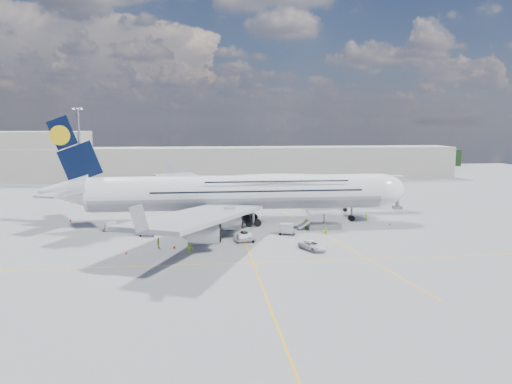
{
  "coord_description": "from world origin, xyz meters",
  "views": [
    {
      "loc": [
        -8.03,
        -94.27,
        21.58
      ],
      "look_at": [
        3.7,
        8.0,
        7.06
      ],
      "focal_mm": 35.0,
      "sensor_mm": 36.0,
      "label": 1
    }
  ],
  "objects": [
    {
      "name": "dolly_row_b",
      "position": [
        -9.91,
        0.16,
        1.14
      ],
      "size": [
        3.76,
        2.93,
        2.11
      ],
      "rotation": [
        0.0,
        0.0,
        0.4
      ],
      "color": "gray",
      "rests_on": "ground"
    },
    {
      "name": "airliner",
      "position": [
        0.26,
        10.0,
        6.87
      ],
      "size": [
        77.26,
        79.15,
        23.71
      ],
      "color": "white",
      "rests_on": "ground"
    },
    {
      "name": "crew_wing",
      "position": [
        -15.22,
        -9.03,
        0.89
      ],
      "size": [
        0.6,
        1.1,
        1.77
      ],
      "primitive_type": "imported",
      "rotation": [
        0.0,
        0.0,
        1.74
      ],
      "color": "#BADB17",
      "rests_on": "ground"
    },
    {
      "name": "taxi_line_main",
      "position": [
        0.0,
        0.0,
        0.01
      ],
      "size": [
        0.25,
        220.0,
        0.01
      ],
      "primitive_type": "cube",
      "color": "yellow",
      "rests_on": "ground"
    },
    {
      "name": "ground",
      "position": [
        0.0,
        0.0,
        0.0
      ],
      "size": [
        300.0,
        300.0,
        0.0
      ],
      "primitive_type": "plane",
      "color": "gray",
      "rests_on": "ground"
    },
    {
      "name": "catering_truck_inner",
      "position": [
        -7.93,
        25.41,
        1.79
      ],
      "size": [
        6.73,
        3.74,
        3.79
      ],
      "rotation": [
        0.0,
        0.0,
        -0.25
      ],
      "color": "gray",
      "rests_on": "ground"
    },
    {
      "name": "taxi_line_cross",
      "position": [
        0.0,
        -20.0,
        0.01
      ],
      "size": [
        120.0,
        0.25,
        0.01
      ],
      "primitive_type": "cube",
      "color": "yellow",
      "rests_on": "ground"
    },
    {
      "name": "crew_loader",
      "position": [
        15.98,
        -2.73,
        0.81
      ],
      "size": [
        1.0,
        0.95,
        1.62
      ],
      "primitive_type": "imported",
      "rotation": [
        0.0,
        0.0,
        -0.6
      ],
      "color": "#E8FF1A",
      "rests_on": "ground"
    },
    {
      "name": "crew_nose",
      "position": [
        28.45,
        10.24,
        0.8
      ],
      "size": [
        0.66,
        0.69,
        1.59
      ],
      "primitive_type": "imported",
      "rotation": [
        0.0,
        0.0,
        0.91
      ],
      "color": "#C9FF1A",
      "rests_on": "ground"
    },
    {
      "name": "dolly_row_a",
      "position": [
        -18.11,
        0.43,
        0.99
      ],
      "size": [
        3.1,
        1.96,
        1.83
      ],
      "rotation": [
        0.0,
        0.0,
        -0.15
      ],
      "color": "gray",
      "rests_on": "ground"
    },
    {
      "name": "crew_tug",
      "position": [
        -9.83,
        -13.06,
        0.96
      ],
      "size": [
        1.29,
        0.82,
        1.92
      ],
      "primitive_type": "imported",
      "rotation": [
        0.0,
        0.0,
        0.09
      ],
      "color": "#A8E918",
      "rests_on": "ground"
    },
    {
      "name": "terminal",
      "position": [
        0.0,
        95.0,
        6.0
      ],
      "size": [
        180.0,
        16.0,
        12.0
      ],
      "primitive_type": "cube",
      "color": "#B2AD9E",
      "rests_on": "ground"
    },
    {
      "name": "dolly_back",
      "position": [
        -25.75,
        5.84,
        1.02
      ],
      "size": [
        3.36,
        2.53,
        1.89
      ],
      "rotation": [
        0.0,
        0.0,
        0.36
      ],
      "color": "gray",
      "rests_on": "ground"
    },
    {
      "name": "jet_bridge",
      "position": [
        29.81,
        20.94,
        6.85
      ],
      "size": [
        18.8,
        12.1,
        8.5
      ],
      "color": "#B7B7BC",
      "rests_on": "ground"
    },
    {
      "name": "cone_tail",
      "position": [
        -36.09,
        16.38,
        0.29
      ],
      "size": [
        0.47,
        0.47,
        0.59
      ],
      "color": "#E2420B",
      "rests_on": "ground"
    },
    {
      "name": "cone_wing_right_inner",
      "position": [
        -12.49,
        -9.69,
        0.29
      ],
      "size": [
        0.48,
        0.48,
        0.61
      ],
      "color": "#E2420B",
      "rests_on": "ground"
    },
    {
      "name": "light_mast",
      "position": [
        -40.0,
        45.0,
        13.21
      ],
      "size": [
        3.0,
        0.7,
        25.5
      ],
      "color": "gray",
      "rests_on": "ground"
    },
    {
      "name": "baggage_tug",
      "position": [
        0.02,
        -5.18,
        0.73
      ],
      "size": [
        2.9,
        2.07,
        1.65
      ],
      "rotation": [
        0.0,
        0.0,
        0.36
      ],
      "color": "silver",
      "rests_on": "ground"
    },
    {
      "name": "tree_line",
      "position": [
        40.0,
        140.0,
        4.0
      ],
      "size": [
        160.0,
        6.0,
        8.0
      ],
      "primitive_type": "cube",
      "color": "#193814",
      "rests_on": "ground"
    },
    {
      "name": "cone_wing_left_outer",
      "position": [
        -6.4,
        36.0,
        0.27
      ],
      "size": [
        0.45,
        0.45,
        0.57
      ],
      "color": "#E2420B",
      "rests_on": "ground"
    },
    {
      "name": "taxi_line_diag",
      "position": [
        14.0,
        10.0,
        0.01
      ],
      "size": [
        14.16,
        99.06,
        0.01
      ],
      "primitive_type": "cube",
      "rotation": [
        0.0,
        0.0,
        0.14
      ],
      "color": "yellow",
      "rests_on": "ground"
    },
    {
      "name": "cone_wing_right_outer",
      "position": [
        -20.16,
        -12.53,
        0.23
      ],
      "size": [
        0.38,
        0.38,
        0.48
      ],
      "color": "#E2420B",
      "rests_on": "ground"
    },
    {
      "name": "catering_truck_outer",
      "position": [
        -20.49,
        50.95,
        1.71
      ],
      "size": [
        6.62,
        4.16,
        3.67
      ],
      "rotation": [
        0.0,
        0.0,
        -0.36
      ],
      "color": "gray",
      "rests_on": "ground"
    },
    {
      "name": "cargo_loader",
      "position": [
        16.82,
        2.89,
        1.25
      ],
      "size": [
        8.53,
        3.2,
        3.67
      ],
      "color": "silver",
      "rests_on": "ground"
    },
    {
      "name": "dolly_nose_far",
      "position": [
        8.54,
        -1.36,
        1.14
      ],
      "size": [
        3.69,
        2.62,
        2.11
      ],
      "rotation": [
        0.0,
        0.0,
        -0.27
      ],
      "color": "gray",
      "rests_on": "ground"
    },
    {
      "name": "cone_wing_left_inner",
      "position": [
        -0.94,
        22.63,
        0.24
      ],
      "size": [
        0.39,
        0.39,
        0.5
      ],
      "color": "#E2420B",
      "rests_on": "ground"
    },
    {
      "name": "crew_van",
      "position": [
        13.57,
        3.47,
        1.01
      ],
      "size": [
        0.79,
        1.08,
        2.02
      ],
      "primitive_type": "imported",
      "rotation": [
        0.0,
        0.0,
        1.74
      ],
      "color": "#A0FA1A",
      "rests_on": "ground"
    },
    {
      "name": "hangar",
      "position": [
        -70.0,
        100.0,
        9.0
      ],
      "size": [
        40.0,
        22.0,
        18.0
      ],
      "primitive_type": "cube",
      "color": "#B2AD9E",
      "rests_on": "ground"
    },
    {
      "name": "service_van",
      "position": [
        10.9,
        -13.54,
        0.77
      ],
      "size": [
        4.66,
        6.07,
        1.53
      ],
      "primitive_type": "imported",
      "rotation": [
        0.0,
        0.0,
        0.44
      ],
      "color": "white",
      "rests_on": "ground"
    },
    {
      "name": "dolly_nose_near",
      "position": [
        0.06,
        -6.75,
        0.39
      ],
      "size": [
        3.73,
        2.47,
        0.5
      ],
      "rotation": [
        0.0,
        0.0,
        0.2
      ],
      "color": "gray",
      "rests_on": "ground"
    },
    {
      "name": "cone_nose",
      "position": [
        31.67,
        4.73,
        0.27
      ],
      "size": [
        0.44,
        0.44,
        0.55
      ],
      "color": "#E2420B",
      "rests_on": "ground"
    },
    {
      "name": "dolly_row_c",
      "position": [
        -5.58,
        -0.05,
        0.91
      ],
      "size": [
        2.99,
        2.24,
        1.69
      ],
      "rotation": [
        0.0,
        0.0,
        -0.34
      ],
      "color": "gray",
      "rests_on": "ground"
    }
  ]
}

